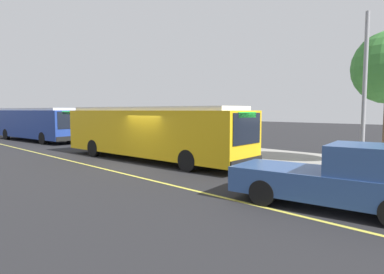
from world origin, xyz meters
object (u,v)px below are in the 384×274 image
Objects in this scene: waiting_bench at (201,143)px; transit_bus_main at (150,131)px; pickup_truck at (339,179)px; transit_bus_second at (36,123)px; route_sign_post at (214,125)px; pedestrian_commuter at (169,134)px.

transit_bus_main is at bearing -88.03° from waiting_bench.
waiting_bench is (-10.98, 6.15, -0.22)m from pickup_truck.
transit_bus_main is 11.03m from pickup_truck.
pickup_truck is at bearing -9.94° from transit_bus_main.
pickup_truck is at bearing -3.92° from transit_bus_second.
pickup_truck is 9.24m from route_sign_post.
route_sign_post is at bearing 6.88° from transit_bus_second.
transit_bus_second is at bearing -165.42° from pedestrian_commuter.
route_sign_post reaches higher than pedestrian_commuter.
route_sign_post is 1.66× the size of pedestrian_commuter.
pickup_truck is 3.34× the size of pedestrian_commuter.
transit_bus_second is at bearing -165.37° from waiting_bench.
transit_bus_second is (-16.53, -0.02, -0.00)m from transit_bus_main.
waiting_bench is at bearing 14.63° from transit_bus_second.
transit_bus_main and transit_bus_second have the same top height.
pedestrian_commuter is at bearing -165.08° from waiting_bench.
waiting_bench is 3.68m from route_sign_post.
pedestrian_commuter is (-2.35, -0.63, 0.48)m from waiting_bench.
transit_bus_main and route_sign_post have the same top height.
transit_bus_second is 7.35× the size of waiting_bench.
transit_bus_second reaches higher than waiting_bench.
pedestrian_commuter is (14.03, 3.65, -0.50)m from transit_bus_second.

